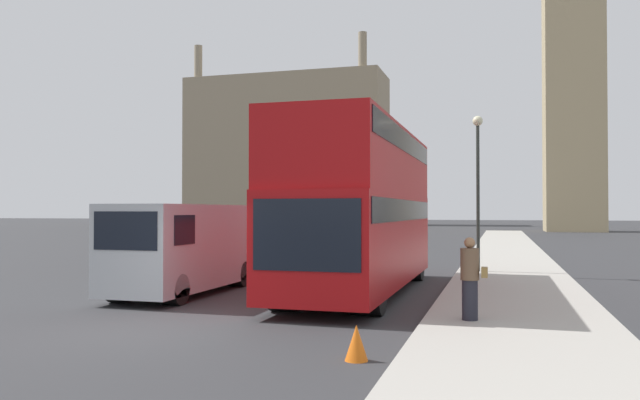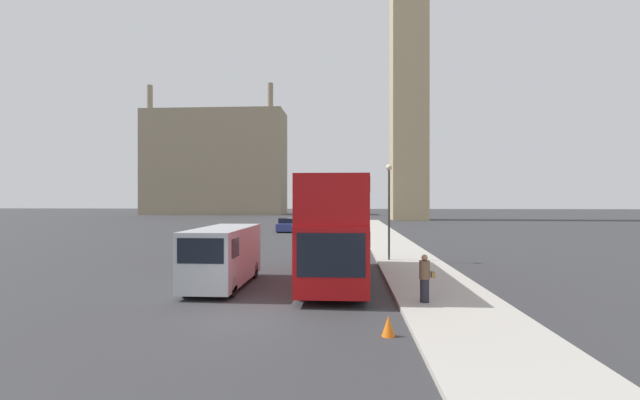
% 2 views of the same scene
% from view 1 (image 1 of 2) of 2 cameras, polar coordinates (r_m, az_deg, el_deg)
% --- Properties ---
extents(ground_plane, '(300.00, 300.00, 0.00)m').
position_cam_1_polar(ground_plane, '(12.69, -15.23, -11.38)').
color(ground_plane, '#333335').
extents(sidewalk_strip, '(3.69, 120.00, 0.15)m').
position_cam_1_polar(sidewalk_strip, '(10.90, 18.13, -12.70)').
color(sidewalk_strip, '#ADA89E').
rests_on(sidewalk_strip, ground_plane).
extents(building_block_distant, '(33.63, 11.23, 30.47)m').
position_cam_1_polar(building_block_distant, '(106.86, -3.07, 4.49)').
color(building_block_distant, gray).
rests_on(building_block_distant, ground_plane).
extents(red_double_decker_bus, '(2.62, 10.23, 4.53)m').
position_cam_1_polar(red_double_decker_bus, '(17.44, 3.74, -0.24)').
color(red_double_decker_bus, '#A80F11').
rests_on(red_double_decker_bus, ground_plane).
extents(white_van, '(2.01, 5.74, 2.46)m').
position_cam_1_polar(white_van, '(17.58, -12.39, -4.14)').
color(white_van, '#B2B7BC').
rests_on(white_van, ground_plane).
extents(pedestrian, '(0.52, 0.36, 1.62)m').
position_cam_1_polar(pedestrian, '(12.67, 13.58, -7.01)').
color(pedestrian, '#23232D').
rests_on(pedestrian, sidewalk_strip).
extents(street_lamp, '(0.36, 0.36, 5.53)m').
position_cam_1_polar(street_lamp, '(22.91, 14.24, 2.80)').
color(street_lamp, '#2D332D').
rests_on(street_lamp, sidewalk_strip).
extents(parked_sedan, '(1.74, 4.52, 1.52)m').
position_cam_1_polar(parked_sedan, '(46.87, 3.88, -2.96)').
color(parked_sedan, navy).
rests_on(parked_sedan, ground_plane).
extents(traffic_cone, '(0.36, 0.36, 0.55)m').
position_cam_1_polar(traffic_cone, '(9.79, 3.35, -12.90)').
color(traffic_cone, orange).
rests_on(traffic_cone, ground_plane).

